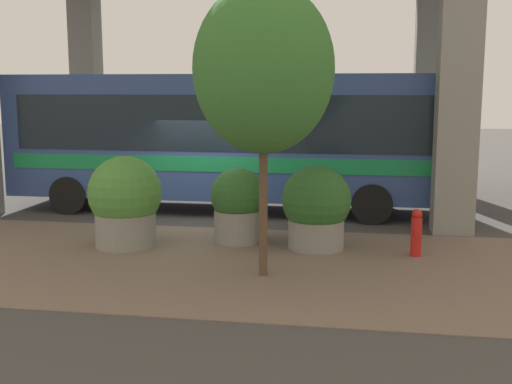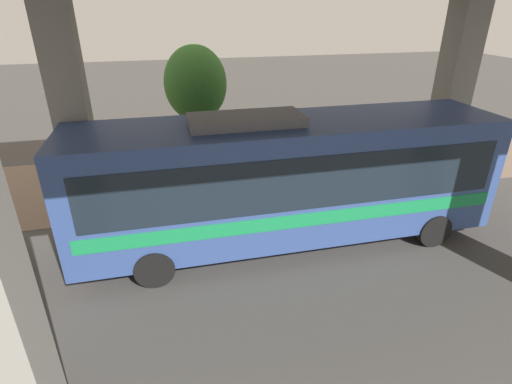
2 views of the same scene
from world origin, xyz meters
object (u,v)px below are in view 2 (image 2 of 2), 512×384
(bus, at_px, (287,176))
(planter_front, at_px, (232,172))
(fire_hydrant, at_px, (130,183))
(planter_back, at_px, (285,156))
(planter_middle, at_px, (185,172))
(street_tree_near, at_px, (196,84))

(bus, relative_size, planter_front, 7.22)
(fire_hydrant, xyz_separation_m, planter_back, (-0.14, 5.93, 0.47))
(bus, bearing_deg, planter_front, -165.75)
(fire_hydrant, distance_m, planter_front, 3.76)
(planter_back, bearing_deg, planter_middle, -83.31)
(planter_front, distance_m, planter_back, 2.37)
(planter_middle, relative_size, street_tree_near, 0.34)
(street_tree_near, bearing_deg, planter_front, 21.01)
(bus, xyz_separation_m, planter_middle, (-3.91, -2.62, -1.23))
(fire_hydrant, distance_m, street_tree_near, 4.54)
(fire_hydrant, bearing_deg, planter_back, 91.32)
(planter_back, height_order, street_tree_near, street_tree_near)
(fire_hydrant, distance_m, planter_back, 5.95)
(bus, xyz_separation_m, planter_front, (-3.62, -0.92, -1.28))
(bus, bearing_deg, planter_back, 163.18)
(fire_hydrant, relative_size, planter_front, 0.60)
(bus, xyz_separation_m, fire_hydrant, (-4.24, -4.61, -1.61))
(bus, height_order, planter_front, bus)
(planter_front, height_order, street_tree_near, street_tree_near)
(street_tree_near, bearing_deg, bus, 17.01)
(planter_middle, relative_size, planter_back, 0.91)
(planter_middle, xyz_separation_m, planter_back, (-0.46, 3.94, 0.09))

